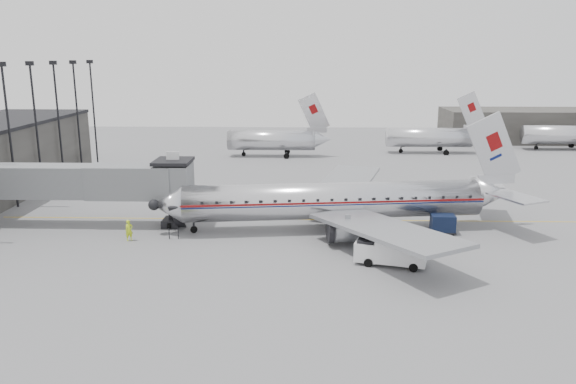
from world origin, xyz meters
name	(u,v)px	position (x,y,z in m)	size (l,w,h in m)	color
ground	(266,238)	(0.00, 0.00, 0.00)	(160.00, 160.00, 0.00)	slate
hangar	(524,125)	(45.00, 60.00, 3.00)	(30.00, 12.00, 6.00)	#353330
apron_line	(301,220)	(3.00, 6.00, 0.01)	(0.15, 60.00, 0.01)	gold
jet_bridge	(93,182)	(-16.66, 3.67, 4.18)	(21.00, 6.20, 7.10)	slate
floodlight_masts	(23,126)	(-27.50, 13.00, 8.36)	(0.90, 42.25, 15.25)	black
distant_aircraft_near	(273,139)	(-1.79, 42.00, 2.73)	(16.39, 3.20, 10.26)	silver
distant_aircraft_mid	(430,137)	(24.21, 46.00, 2.73)	(16.39, 3.20, 10.26)	silver
distant_aircraft_far	(565,134)	(48.21, 50.00, 2.73)	(16.39, 3.20, 10.26)	silver
airliner	(340,201)	(6.68, 3.08, 2.75)	(34.45, 31.74, 10.92)	silver
service_van	(392,248)	(10.16, -6.16, 1.34)	(5.79, 3.47, 2.56)	silver
baggage_cart_navy	(443,224)	(16.02, 2.00, 0.93)	(2.30, 1.80, 1.75)	black
baggage_cart_white	(356,229)	(8.00, 0.26, 0.91)	(2.63, 2.33, 1.71)	white
ramp_worker	(129,230)	(-12.00, -0.91, 0.94)	(0.68, 0.45, 1.87)	#C6E51A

